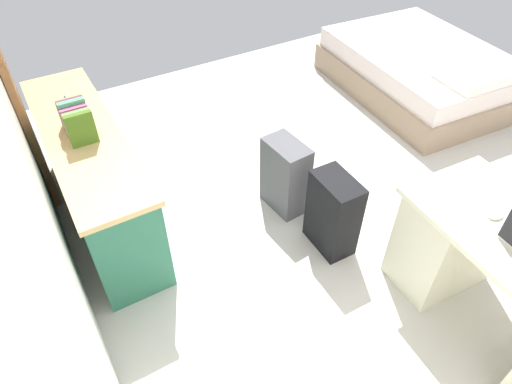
{
  "coord_description": "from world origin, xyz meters",
  "views": [
    {
      "loc": [
        -1.78,
        2.19,
        2.54
      ],
      "look_at": [
        0.03,
        1.14,
        0.6
      ],
      "focal_mm": 31.72,
      "sensor_mm": 36.0,
      "label": 1
    }
  ],
  "objects_px": {
    "suitcase_black": "(333,214)",
    "computer_mouse": "(497,215)",
    "credenza": "(95,177)",
    "suitcase_spare_grey": "(285,176)",
    "figurine_small": "(66,102)",
    "bed": "(421,71)"
  },
  "relations": [
    {
      "from": "bed",
      "to": "figurine_small",
      "type": "xyz_separation_m",
      "value": [
        0.17,
        3.46,
        0.6
      ]
    },
    {
      "from": "bed",
      "to": "suitcase_spare_grey",
      "type": "relative_size",
      "value": 3.39
    },
    {
      "from": "credenza",
      "to": "figurine_small",
      "type": "xyz_separation_m",
      "value": [
        0.33,
        0.0,
        0.45
      ]
    },
    {
      "from": "suitcase_black",
      "to": "suitcase_spare_grey",
      "type": "distance_m",
      "value": 0.51
    },
    {
      "from": "credenza",
      "to": "figurine_small",
      "type": "relative_size",
      "value": 16.36
    },
    {
      "from": "bed",
      "to": "figurine_small",
      "type": "distance_m",
      "value": 3.51
    },
    {
      "from": "figurine_small",
      "to": "credenza",
      "type": "bearing_deg",
      "value": -179.74
    },
    {
      "from": "computer_mouse",
      "to": "figurine_small",
      "type": "bearing_deg",
      "value": 41.93
    },
    {
      "from": "computer_mouse",
      "to": "figurine_small",
      "type": "distance_m",
      "value": 2.85
    },
    {
      "from": "suitcase_black",
      "to": "figurine_small",
      "type": "distance_m",
      "value": 2.03
    },
    {
      "from": "credenza",
      "to": "figurine_small",
      "type": "distance_m",
      "value": 0.56
    },
    {
      "from": "suitcase_black",
      "to": "suitcase_spare_grey",
      "type": "height_order",
      "value": "suitcase_black"
    },
    {
      "from": "credenza",
      "to": "computer_mouse",
      "type": "bearing_deg",
      "value": -136.99
    },
    {
      "from": "credenza",
      "to": "bed",
      "type": "distance_m",
      "value": 3.46
    },
    {
      "from": "figurine_small",
      "to": "computer_mouse",
      "type": "bearing_deg",
      "value": -141.57
    },
    {
      "from": "credenza",
      "to": "computer_mouse",
      "type": "relative_size",
      "value": 18.0
    },
    {
      "from": "suitcase_spare_grey",
      "to": "computer_mouse",
      "type": "relative_size",
      "value": 5.91
    },
    {
      "from": "credenza",
      "to": "suitcase_spare_grey",
      "type": "bearing_deg",
      "value": -114.86
    },
    {
      "from": "credenza",
      "to": "figurine_small",
      "type": "height_order",
      "value": "figurine_small"
    },
    {
      "from": "suitcase_black",
      "to": "computer_mouse",
      "type": "bearing_deg",
      "value": -150.05
    },
    {
      "from": "suitcase_black",
      "to": "computer_mouse",
      "type": "height_order",
      "value": "computer_mouse"
    },
    {
      "from": "bed",
      "to": "computer_mouse",
      "type": "bearing_deg",
      "value": 140.69
    }
  ]
}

